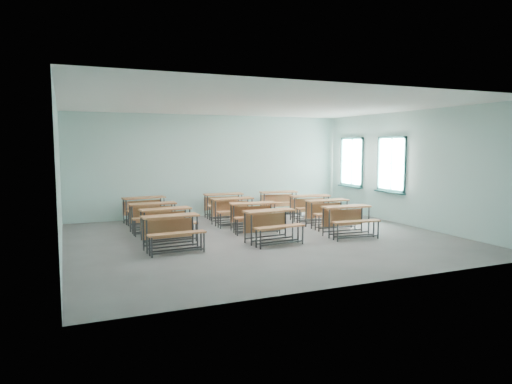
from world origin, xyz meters
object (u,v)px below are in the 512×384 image
Objects in this scene: desk_unit_r3c2 at (280,199)px; desk_unit_r3c1 at (224,202)px; desk_unit_r1c2 at (329,209)px; desk_unit_r3c0 at (145,206)px; desk_unit_r2c2 at (311,204)px; desk_unit_r0c2 at (348,216)px; desk_unit_r1c0 at (167,219)px; desk_unit_r2c1 at (233,207)px; desk_unit_r1c1 at (254,212)px; desk_unit_r0c1 at (271,221)px; desk_unit_r2c0 at (154,213)px; desk_unit_r0c0 at (172,227)px.

desk_unit_r3c1 is at bearing -177.74° from desk_unit_r3c2.
desk_unit_r3c0 is (-4.53, 2.63, 0.00)m from desk_unit_r1c2.
desk_unit_r3c2 is at bearing 109.67° from desk_unit_r2c2.
desk_unit_r3c2 is at bearing 93.94° from desk_unit_r0c2.
desk_unit_r1c0 and desk_unit_r3c0 have the same top height.
desk_unit_r2c1 is 2.39m from desk_unit_r2c2.
desk_unit_r3c0 is at bearing 151.09° from desk_unit_r2c1.
desk_unit_r3c0 is (-0.09, 2.59, 0.00)m from desk_unit_r1c0.
desk_unit_r1c1 is 1.01× the size of desk_unit_r3c0.
desk_unit_r2c2 is (2.40, 2.36, 0.00)m from desk_unit_r0c1.
desk_unit_r0c2 is 4.41m from desk_unit_r1c0.
desk_unit_r2c0 is 0.96× the size of desk_unit_r2c2.
desk_unit_r1c0 and desk_unit_r1c2 have the same top height.
desk_unit_r0c2 and desk_unit_r1c2 have the same top height.
desk_unit_r1c2 is 3.39m from desk_unit_r3c1.
desk_unit_r1c1 is 2.43m from desk_unit_r2c2.
desk_unit_r3c2 is (1.87, -0.08, 0.00)m from desk_unit_r3c1.
desk_unit_r3c0 and desk_unit_r3c1 have the same top height.
desk_unit_r1c0 is 1.05× the size of desk_unit_r2c1.
desk_unit_r1c0 and desk_unit_r3c2 have the same top height.
desk_unit_r2c0 is at bearing -146.31° from desk_unit_r3c1.
desk_unit_r1c0 is at bearing -148.48° from desk_unit_r2c1.
desk_unit_r0c0 and desk_unit_r1c1 have the same top height.
desk_unit_r3c0 is (-2.26, 1.22, 0.00)m from desk_unit_r2c1.
desk_unit_r3c0 is (0.02, 1.46, 0.00)m from desk_unit_r2c0.
desk_unit_r2c0 and desk_unit_r3c1 have the same top height.
desk_unit_r0c0 and desk_unit_r2c2 have the same top height.
desk_unit_r2c1 is at bearing 83.88° from desk_unit_r0c1.
desk_unit_r3c1 is (2.47, 3.73, 0.00)m from desk_unit_r0c0.
desk_unit_r1c0 is (-4.20, 1.33, 0.00)m from desk_unit_r0c2.
desk_unit_r0c0 and desk_unit_r3c1 have the same top height.
desk_unit_r2c0 and desk_unit_r3c0 have the same top height.
desk_unit_r3c2 is (-0.00, 3.86, 0.00)m from desk_unit_r0c2.
desk_unit_r1c0 and desk_unit_r2c0 have the same top height.
desk_unit_r1c0 is 1.03× the size of desk_unit_r3c1.
desk_unit_r2c1 is (2.29, 0.24, 0.00)m from desk_unit_r2c0.
desk_unit_r0c2 and desk_unit_r3c2 have the same top height.
desk_unit_r1c2 and desk_unit_r2c1 have the same top height.
desk_unit_r1c1 and desk_unit_r3c1 have the same top height.
desk_unit_r0c0 and desk_unit_r2c0 have the same top height.
desk_unit_r0c0 and desk_unit_r2c1 have the same top height.
desk_unit_r1c2 is at bearing 22.06° from desk_unit_r0c1.
desk_unit_r2c0 is at bearing -174.54° from desk_unit_r2c1.
desk_unit_r1c0 is at bearing -129.42° from desk_unit_r3c1.
desk_unit_r2c0 is 2.87m from desk_unit_r3c1.
desk_unit_r0c1 and desk_unit_r2c2 have the same top height.
desk_unit_r0c0 is 1.03× the size of desk_unit_r2c1.
desk_unit_r3c2 is at bearing 97.57° from desk_unit_r1c2.
desk_unit_r2c2 and desk_unit_r3c2 have the same top height.
desk_unit_r0c0 is 4.34m from desk_unit_r0c2.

